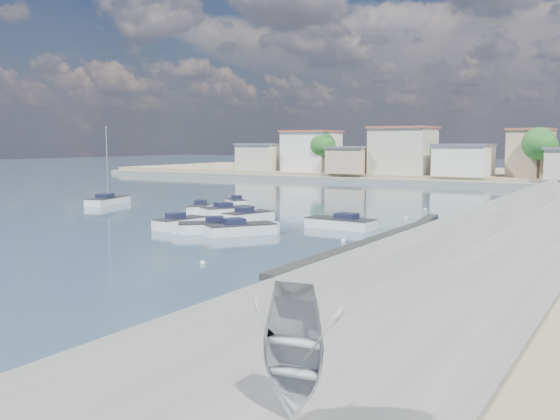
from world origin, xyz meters
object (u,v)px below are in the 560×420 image
Objects in this scene: motorboat_b at (251,217)px; motorboat_h at (244,229)px; motorboat_c at (337,223)px; motorboat_f at (235,203)px; overturned_dinghy at (293,407)px; motorboat_e at (231,211)px; motorboat_a at (182,223)px; motorboat_d at (205,228)px; motorboat_g at (199,210)px; sailboat at (110,201)px.

motorboat_b is 8.23m from motorboat_h.
motorboat_f is (-17.05, 9.60, -0.00)m from motorboat_c.
overturned_dinghy is at bearing -53.65° from motorboat_f.
overturned_dinghy is (29.34, -38.87, 1.68)m from motorboat_e.
motorboat_a and motorboat_d have the same top height.
motorboat_a and motorboat_f have the same top height.
motorboat_g is at bearing -84.15° from motorboat_f.
overturned_dinghy is (27.74, -29.72, 1.68)m from motorboat_a.
motorboat_c is 8.32m from motorboat_h.
overturned_dinghy is at bearing -49.46° from motorboat_d.
motorboat_a is 0.92× the size of motorboat_h.
motorboat_d is at bearing -162.59° from motorboat_h.
overturned_dinghy is (33.69, -45.79, 1.68)m from motorboat_f.
motorboat_a is at bearing -59.51° from motorboat_g.
motorboat_h is (11.75, -9.33, -0.00)m from motorboat_g.
motorboat_a is 12.85m from motorboat_c.
overturned_dinghy is at bearing -46.97° from motorboat_a.
motorboat_g is (-5.21, 8.84, 0.00)m from motorboat_a.
motorboat_g is at bearing 171.74° from motorboat_c.
motorboat_d is 1.01× the size of motorboat_g.
sailboat reaches higher than motorboat_f.
motorboat_h is (4.12, -7.13, 0.00)m from motorboat_b.
motorboat_d and motorboat_h have the same top height.
motorboat_e is 1.99× the size of overturned_dinghy.
motorboat_b and motorboat_d have the same top height.
motorboat_c is at bearing 107.18° from overturned_dinghy.
motorboat_c is (11.10, 6.48, 0.00)m from motorboat_a.
motorboat_a is 9.29m from motorboat_e.
motorboat_f is 0.65× the size of motorboat_h.
motorboat_a is at bearing 125.52° from overturned_dinghy.
motorboat_a is 3.82m from motorboat_d.
motorboat_g is 14.51m from sailboat.
overturned_dinghy is at bearing -49.49° from motorboat_g.
motorboat_c and motorboat_d have the same top height.
motorboat_h is at bearing -38.44° from motorboat_g.
motorboat_c is 1.35× the size of motorboat_d.
motorboat_c is 16.48m from motorboat_g.
motorboat_d and motorboat_g have the same top height.
motorboat_c is at bearing 56.76° from motorboat_h.
motorboat_f is (-5.95, 16.07, -0.00)m from motorboat_a.
overturned_dinghy is at bearing -40.48° from sailboat.
sailboat is 3.29× the size of overturned_dinghy.
motorboat_a and motorboat_c have the same top height.
overturned_dinghy reaches higher than motorboat_e.
motorboat_e is at bearing 4.86° from motorboat_g.
sailboat reaches higher than motorboat_b.
sailboat reaches higher than motorboat_e.
motorboat_c is 12.97m from motorboat_e.
sailboat reaches higher than motorboat_g.
motorboat_g is 15.00m from motorboat_h.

